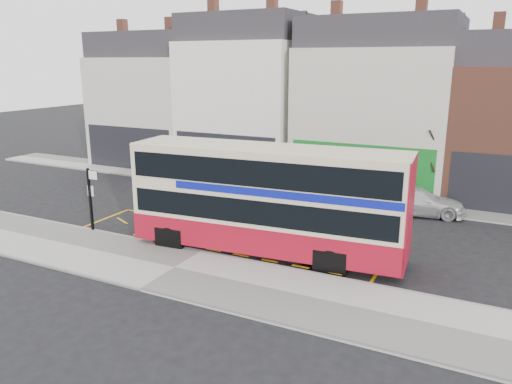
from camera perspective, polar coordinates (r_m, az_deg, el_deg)
The scene contains 15 objects.
ground at distance 21.36m, azimuth -5.66°, elevation -6.72°, with size 120.00×120.00×0.00m, color black.
pavement at distance 19.58m, azimuth -9.28°, elevation -8.67°, with size 40.00×4.00×0.15m, color #A7A39E.
kerb at distance 21.04m, azimuth -6.21°, elevation -6.86°, with size 40.00×0.15×0.15m, color gray.
far_pavement at distance 30.74m, azimuth 5.27°, elevation 0.17°, with size 50.00×3.00×0.15m, color #A7A39E.
road_markings at distance 22.64m, azimuth -3.50°, elevation -5.39°, with size 14.00×3.40×0.01m, color #E1A00B, non-canonical shape.
terrace_far_left at distance 40.03m, azimuth -10.93°, elevation 10.27°, with size 8.00×8.01×10.80m.
terrace_left at distance 35.72m, azimuth -0.51°, elevation 10.81°, with size 8.00×8.01×11.80m.
terrace_green_shop at distance 32.66m, azimuth 13.90°, elevation 9.57°, with size 9.00×8.01×11.30m.
double_decker_bus at distance 20.25m, azimuth 1.37°, elevation -0.79°, with size 11.44×3.48×4.50m.
bus_stop_post at distance 24.07m, azimuth -18.35°, elevation -0.13°, with size 0.73×0.13×2.94m.
car_silver at distance 32.67m, azimuth -9.59°, elevation 1.87°, with size 1.44×3.58×1.22m, color #AEAFB3.
car_grey at distance 28.47m, azimuth 7.18°, elevation 0.35°, with size 1.61×4.62×1.52m, color #404347.
car_white at distance 27.31m, azimuth 17.81°, elevation -0.99°, with size 1.99×4.89×1.42m, color silver.
street_tree_left at distance 39.20m, azimuth -15.65°, elevation 9.78°, with size 3.22×3.22×6.95m.
street_tree_right at distance 29.01m, azimuth 19.81°, elevation 5.80°, with size 2.52×2.52×5.44m.
Camera 1 is at (10.71, -16.75, 7.81)m, focal length 35.00 mm.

